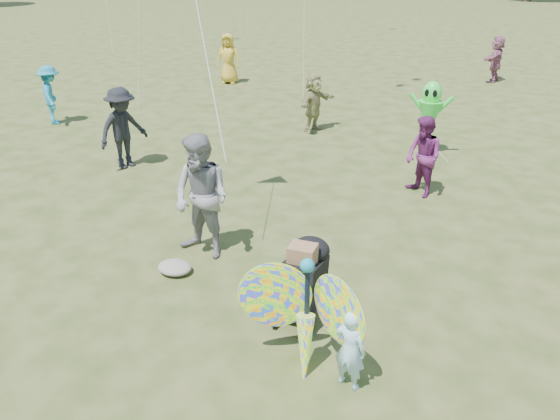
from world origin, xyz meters
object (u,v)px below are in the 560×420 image
at_px(crowd_d, 314,103).
at_px(crowd_g, 228,59).
at_px(adult_man, 202,197).
at_px(alien_kite, 429,114).
at_px(child_girl, 350,350).
at_px(crowd_j, 496,59).
at_px(crowd_i, 51,95).
at_px(jogging_stroller, 305,274).
at_px(crowd_b, 123,128).
at_px(crowd_e, 423,157).
at_px(butterfly_kite, 306,318).

xyz_separation_m(crowd_d, crowd_g, (-4.87, 4.26, 0.11)).
relative_size(adult_man, alien_kite, 1.14).
relative_size(child_girl, crowd_j, 0.61).
distance_m(crowd_j, alien_kite, 9.05).
bearing_deg(alien_kite, crowd_g, 148.50).
height_order(crowd_i, crowd_j, crowd_j).
distance_m(crowd_g, alien_kite, 9.36).
height_order(jogging_stroller, alien_kite, alien_kite).
relative_size(crowd_g, alien_kite, 1.01).
distance_m(child_girl, crowd_b, 8.06).
bearing_deg(crowd_g, child_girl, -68.16).
relative_size(adult_man, crowd_e, 1.25).
height_order(adult_man, crowd_j, adult_man).
distance_m(adult_man, crowd_j, 15.64).
distance_m(crowd_d, alien_kite, 3.18).
height_order(crowd_d, alien_kite, alien_kite).
bearing_deg(jogging_stroller, crowd_e, 78.74).
xyz_separation_m(crowd_j, jogging_stroller, (-1.23, -16.15, -0.21)).
bearing_deg(crowd_e, crowd_b, -127.80).
bearing_deg(crowd_d, jogging_stroller, -146.74).
relative_size(jogging_stroller, butterfly_kite, 0.63).
relative_size(crowd_d, crowd_g, 0.87).
height_order(crowd_g, alien_kite, crowd_g).
relative_size(child_girl, crowd_d, 0.65).
relative_size(child_girl, adult_man, 0.51).
xyz_separation_m(adult_man, crowd_b, (-3.62, 2.69, -0.10)).
xyz_separation_m(child_girl, alien_kite, (-0.60, 8.20, 0.47)).
xyz_separation_m(crowd_b, crowd_g, (-1.97, 8.49, -0.02)).
relative_size(crowd_d, crowd_i, 0.96).
bearing_deg(crowd_d, adult_man, -160.36).
bearing_deg(butterfly_kite, child_girl, -8.97).
relative_size(crowd_e, alien_kite, 0.91).
relative_size(crowd_j, alien_kite, 0.95).
distance_m(adult_man, crowd_i, 8.95).
height_order(adult_man, butterfly_kite, adult_man).
distance_m(crowd_d, crowd_j, 9.28).
height_order(crowd_b, alien_kite, crowd_b).
bearing_deg(adult_man, crowd_d, 105.80).
height_order(adult_man, alien_kite, adult_man).
bearing_deg(child_girl, alien_kite, -74.45).
bearing_deg(butterfly_kite, adult_man, 143.06).
distance_m(crowd_e, alien_kite, 2.54).
distance_m(adult_man, butterfly_kite, 3.05).
distance_m(child_girl, crowd_i, 12.50).
bearing_deg(crowd_g, butterfly_kite, -69.71).
height_order(butterfly_kite, alien_kite, alien_kite).
bearing_deg(crowd_i, crowd_d, -115.68).
distance_m(adult_man, crowd_e, 4.65).
height_order(jogging_stroller, butterfly_kite, butterfly_kite).
relative_size(child_girl, crowd_b, 0.56).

